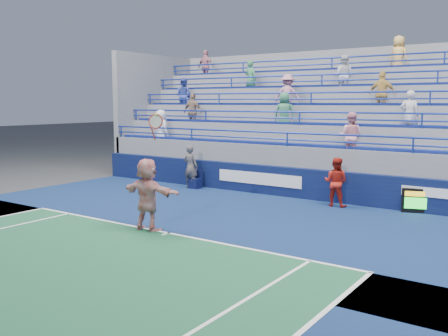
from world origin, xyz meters
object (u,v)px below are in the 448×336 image
Objects in this scene: judge_chair at (196,183)px; tennis_player at (147,194)px; line_judge at (191,167)px; ball_girl at (336,182)px; serve_speed_board at (421,201)px.

tennis_player is at bearing -63.18° from judge_chair.
judge_chair is at bearing -155.40° from line_judge.
line_judge is 1.07× the size of ball_girl.
tennis_player is 1.79× the size of line_judge.
judge_chair is 0.41× the size of line_judge.
serve_speed_board is at bearing -179.72° from line_judge.
tennis_player is 1.92× the size of ball_girl.
line_judge reaches higher than ball_girl.
line_judge is at bearing 118.53° from tennis_player.
serve_speed_board is 8.52m from tennis_player.
serve_speed_board is at bearing 2.71° from judge_chair.
ball_girl is (6.01, -0.10, 0.59)m from judge_chair.
serve_speed_board is at bearing 48.84° from tennis_player.
tennis_player is at bearing 115.55° from line_judge.
tennis_player is (3.03, -5.99, 0.76)m from judge_chair.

